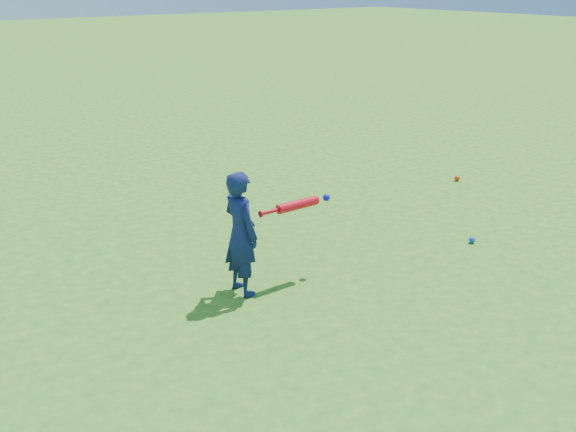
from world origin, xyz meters
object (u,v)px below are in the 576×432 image
(ground_ball_blue, at_px, (472,240))
(child, at_px, (241,234))
(ground_ball_red, at_px, (457,178))
(bat_swing, at_px, (300,204))

(ground_ball_blue, bearing_deg, child, 169.04)
(child, height_order, ground_ball_red, child)
(bat_swing, bearing_deg, ground_ball_blue, -13.37)
(ground_ball_red, relative_size, bat_swing, 0.10)
(ground_ball_red, xyz_separation_m, bat_swing, (-3.49, -1.07, 0.66))
(bat_swing, bearing_deg, child, 175.36)
(child, relative_size, ground_ball_red, 14.92)
(ground_ball_blue, distance_m, bat_swing, 2.07)
(child, distance_m, ground_ball_red, 4.25)
(ground_ball_blue, relative_size, bat_swing, 0.09)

